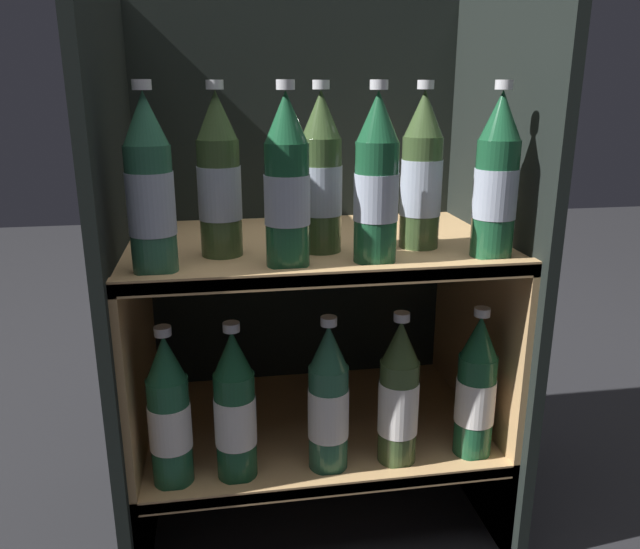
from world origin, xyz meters
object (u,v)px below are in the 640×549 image
(bottle_upper_front_0, at_px, (150,190))
(bottle_upper_front_1, at_px, (287,186))
(bottle_upper_back_2, at_px, (421,176))
(bottle_upper_back_0, at_px, (219,180))
(bottle_lower_front_0, at_px, (169,414))
(bottle_upper_front_3, at_px, (496,181))
(bottle_lower_front_3, at_px, (399,397))
(bottle_lower_front_1, at_px, (235,409))
(bottle_lower_front_4, at_px, (476,390))
(bottle_upper_back_1, at_px, (324,178))
(bottle_upper_front_2, at_px, (376,184))
(bottle_lower_front_2, at_px, (328,402))

(bottle_upper_front_0, distance_m, bottle_upper_front_1, 0.20)
(bottle_upper_front_1, height_order, bottle_upper_back_2, same)
(bottle_upper_back_0, distance_m, bottle_lower_front_0, 0.38)
(bottle_upper_front_3, bearing_deg, bottle_lower_front_3, 180.00)
(bottle_upper_front_1, height_order, bottle_lower_front_1, bottle_upper_front_1)
(bottle_upper_front_0, bearing_deg, bottle_upper_front_3, -0.00)
(bottle_lower_front_3, bearing_deg, bottle_lower_front_1, -180.00)
(bottle_upper_back_2, relative_size, bottle_lower_front_1, 1.00)
(bottle_lower_front_4, bearing_deg, bottle_upper_back_2, 139.73)
(bottle_upper_front_3, xyz_separation_m, bottle_upper_back_1, (-0.26, 0.08, -0.00))
(bottle_upper_front_0, relative_size, bottle_upper_back_1, 1.00)
(bottle_upper_back_2, relative_size, bottle_lower_front_3, 1.00)
(bottle_upper_back_1, height_order, bottle_lower_front_4, bottle_upper_back_1)
(bottle_upper_front_0, height_order, bottle_upper_back_2, same)
(bottle_lower_front_0, relative_size, bottle_lower_front_4, 1.00)
(bottle_lower_front_0, relative_size, bottle_lower_front_1, 1.00)
(bottle_upper_front_2, bearing_deg, bottle_upper_front_1, 180.00)
(bottle_lower_front_3, bearing_deg, bottle_upper_back_0, 164.82)
(bottle_upper_front_0, xyz_separation_m, bottle_lower_front_2, (0.26, -0.00, -0.36))
(bottle_upper_front_1, xyz_separation_m, bottle_lower_front_1, (-0.09, -0.00, -0.36))
(bottle_upper_back_2, distance_m, bottle_lower_front_3, 0.37)
(bottle_upper_front_2, relative_size, bottle_upper_back_0, 1.00)
(bottle_upper_back_0, relative_size, bottle_upper_back_2, 1.00)
(bottle_upper_front_1, bearing_deg, bottle_upper_back_0, 142.05)
(bottle_upper_back_1, bearing_deg, bottle_upper_front_3, -16.44)
(bottle_upper_front_1, distance_m, bottle_upper_back_0, 0.12)
(bottle_upper_front_1, relative_size, bottle_lower_front_0, 1.00)
(bottle_upper_back_2, bearing_deg, bottle_lower_front_0, -169.81)
(bottle_lower_front_4, bearing_deg, bottle_lower_front_3, 180.00)
(bottle_upper_front_3, xyz_separation_m, bottle_lower_front_3, (-0.14, 0.00, -0.36))
(bottle_lower_front_3, bearing_deg, bottle_upper_front_0, 180.00)
(bottle_upper_front_0, relative_size, bottle_lower_front_3, 1.00)
(bottle_upper_front_2, bearing_deg, bottle_upper_back_0, 161.87)
(bottle_upper_front_2, height_order, bottle_lower_front_4, bottle_upper_front_2)
(bottle_upper_front_2, bearing_deg, bottle_lower_front_0, 180.00)
(bottle_upper_back_2, xyz_separation_m, bottle_lower_front_1, (-0.32, -0.08, -0.36))
(bottle_upper_front_3, xyz_separation_m, bottle_upper_back_0, (-0.42, 0.08, -0.00))
(bottle_upper_front_2, distance_m, bottle_lower_front_1, 0.43)
(bottle_upper_front_3, bearing_deg, bottle_upper_front_0, 180.00)
(bottle_upper_front_2, bearing_deg, bottle_upper_front_0, 180.00)
(bottle_lower_front_0, bearing_deg, bottle_lower_front_1, -0.00)
(bottle_upper_back_1, distance_m, bottle_lower_front_0, 0.45)
(bottle_upper_front_0, height_order, bottle_upper_front_1, same)
(bottle_upper_front_1, relative_size, bottle_upper_back_2, 1.00)
(bottle_upper_front_2, height_order, bottle_lower_front_2, bottle_upper_front_2)
(bottle_upper_back_1, relative_size, bottle_lower_front_1, 1.00)
(bottle_upper_front_1, distance_m, bottle_upper_front_3, 0.33)
(bottle_upper_front_0, xyz_separation_m, bottle_lower_front_3, (0.38, -0.00, -0.36))
(bottle_upper_front_1, height_order, bottle_upper_back_0, same)
(bottle_upper_front_1, distance_m, bottle_lower_front_4, 0.48)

